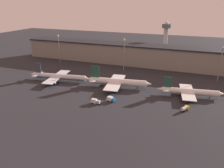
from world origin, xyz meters
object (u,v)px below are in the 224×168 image
(airplane_1, at_px, (117,82))
(service_vehicle_0, at_px, (185,108))
(airplane_2, at_px, (189,92))
(airplane_0, at_px, (59,77))
(control_tower, at_px, (166,37))
(service_vehicle_1, at_px, (111,99))
(service_vehicle_2, at_px, (95,101))

(airplane_1, bearing_deg, service_vehicle_0, -32.43)
(service_vehicle_0, bearing_deg, airplane_2, 29.93)
(airplane_0, bearing_deg, control_tower, 49.67)
(service_vehicle_1, xyz_separation_m, control_tower, (12.93, 123.48, 20.41))
(service_vehicle_0, distance_m, service_vehicle_1, 42.28)
(airplane_1, bearing_deg, service_vehicle_1, -87.78)
(airplane_2, distance_m, service_vehicle_0, 21.65)
(airplane_0, height_order, service_vehicle_1, airplane_0)
(airplane_0, xyz_separation_m, service_vehicle_0, (92.70, -17.27, -1.66))
(service_vehicle_2, bearing_deg, airplane_0, 150.24)
(airplane_1, relative_size, service_vehicle_1, 9.27)
(airplane_1, xyz_separation_m, service_vehicle_2, (-2.92, -29.85, -2.18))
(control_tower, bearing_deg, service_vehicle_2, -98.96)
(service_vehicle_0, bearing_deg, service_vehicle_1, 127.33)
(service_vehicle_0, xyz_separation_m, service_vehicle_2, (-49.66, -9.31, 0.06))
(service_vehicle_1, bearing_deg, service_vehicle_0, 18.67)
(service_vehicle_1, bearing_deg, control_tower, 98.40)
(airplane_0, distance_m, service_vehicle_2, 50.60)
(airplane_0, bearing_deg, service_vehicle_2, -40.40)
(airplane_2, distance_m, control_tower, 105.03)
(airplane_1, height_order, service_vehicle_2, airplane_1)
(airplane_2, distance_m, service_vehicle_2, 59.48)
(airplane_2, relative_size, service_vehicle_1, 8.01)
(airplane_2, relative_size, service_vehicle_2, 7.62)
(airplane_2, xyz_separation_m, service_vehicle_1, (-43.33, -24.72, -1.59))
(service_vehicle_0, xyz_separation_m, control_tower, (-29.23, 120.31, 20.48))
(control_tower, bearing_deg, service_vehicle_0, -76.34)
(airplane_1, distance_m, service_vehicle_2, 30.08)
(airplane_2, bearing_deg, service_vehicle_1, -159.00)
(service_vehicle_2, bearing_deg, service_vehicle_0, 12.55)
(service_vehicle_0, bearing_deg, service_vehicle_2, 133.65)
(airplane_0, bearing_deg, airplane_2, -6.09)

